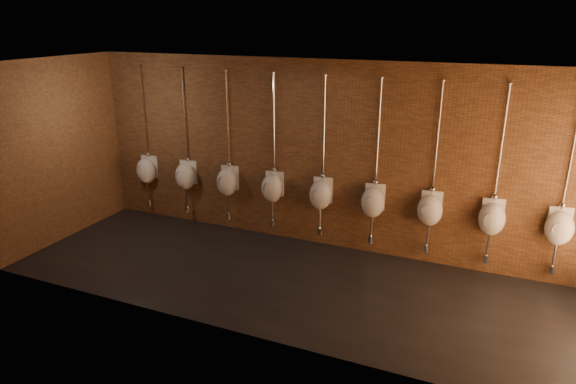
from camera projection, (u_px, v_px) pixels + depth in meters
name	position (u px, v px, depth m)	size (l,w,h in m)	color
ground	(280.00, 279.00, 7.91)	(8.50, 8.50, 0.00)	black
room_shell	(279.00, 152.00, 7.26)	(8.54, 3.04, 3.22)	black
urinal_0	(146.00, 170.00, 10.08)	(0.45, 0.41, 2.72)	white
urinal_1	(185.00, 175.00, 9.74)	(0.45, 0.41, 2.72)	white
urinal_2	(227.00, 181.00, 9.40)	(0.45, 0.41, 2.72)	white
urinal_3	(272.00, 187.00, 9.06)	(0.45, 0.41, 2.72)	white
urinal_4	(321.00, 194.00, 8.72)	(0.45, 0.41, 2.72)	white
urinal_5	(373.00, 201.00, 8.38)	(0.45, 0.41, 2.72)	white
urinal_6	(430.00, 209.00, 8.04)	(0.45, 0.41, 2.72)	white
urinal_7	(492.00, 218.00, 7.70)	(0.45, 0.41, 2.72)	white
urinal_8	(559.00, 227.00, 7.36)	(0.45, 0.41, 2.72)	white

